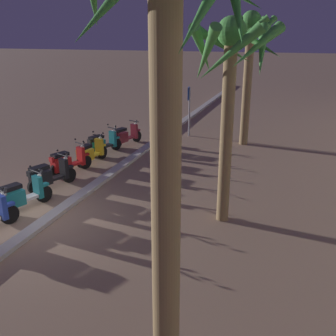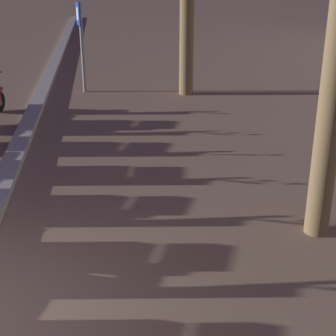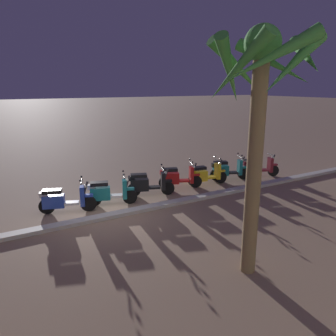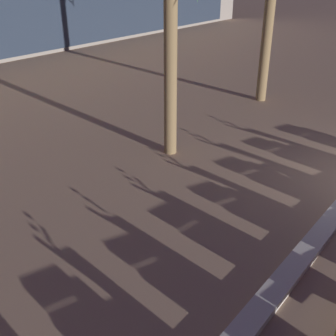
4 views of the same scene
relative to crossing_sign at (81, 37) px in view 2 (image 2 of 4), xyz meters
The scene contains 1 object.
crossing_sign is the anchor object (origin of this frame).
Camera 2 is at (4.16, 1.94, 3.43)m, focal length 54.62 mm.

